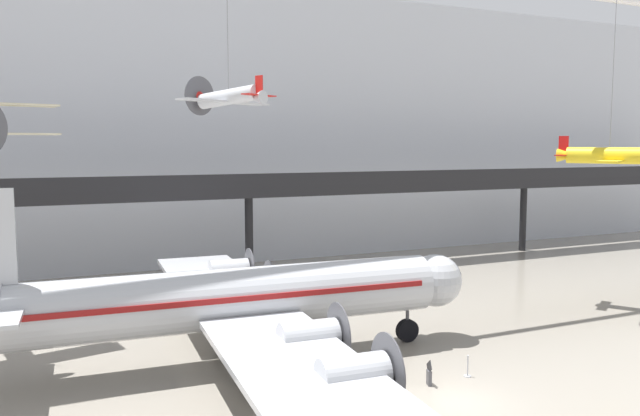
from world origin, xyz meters
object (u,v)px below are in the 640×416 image
(airliner_silver_main, at_px, (227,300))
(info_sign_pedestal, at_px, (429,376))
(suspended_plane_yellow_lowwing, at_px, (609,156))
(stanchion_barrier, at_px, (468,370))
(suspended_plane_silver_racer, at_px, (228,97))

(airliner_silver_main, xyz_separation_m, info_sign_pedestal, (7.79, -6.55, -2.88))
(suspended_plane_yellow_lowwing, bearing_deg, stanchion_barrier, -101.93)
(suspended_plane_yellow_lowwing, height_order, info_sign_pedestal, suspended_plane_yellow_lowwing)
(suspended_plane_silver_racer, height_order, info_sign_pedestal, suspended_plane_silver_racer)
(suspended_plane_silver_racer, xyz_separation_m, info_sign_pedestal, (5.78, -12.72, -13.48))
(airliner_silver_main, bearing_deg, info_sign_pedestal, -36.70)
(stanchion_barrier, bearing_deg, info_sign_pedestal, -176.69)
(stanchion_barrier, distance_m, info_sign_pedestal, 2.31)
(info_sign_pedestal, bearing_deg, suspended_plane_silver_racer, 132.11)
(suspended_plane_yellow_lowwing, distance_m, stanchion_barrier, 20.48)
(stanchion_barrier, bearing_deg, suspended_plane_yellow_lowwing, 21.99)
(suspended_plane_silver_racer, distance_m, info_sign_pedestal, 19.41)
(suspended_plane_yellow_lowwing, xyz_separation_m, info_sign_pedestal, (-18.83, -6.81, -9.96))
(suspended_plane_silver_racer, xyz_separation_m, stanchion_barrier, (8.09, -12.58, -13.61))
(suspended_plane_silver_racer, bearing_deg, airliner_silver_main, 133.05)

